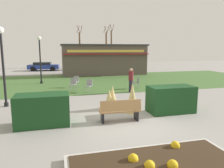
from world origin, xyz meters
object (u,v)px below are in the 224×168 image
Objects in this scene: tree_left_bg at (80,49)px; lamppost_mid at (2,57)px; cafe_chair_center at (89,85)px; lamppost_far at (40,54)px; tree_right_bg at (106,49)px; cafe_chair_east at (73,83)px; trash_bin at (174,100)px; cafe_chair_west at (76,81)px; parked_car_center_slot at (81,65)px; tree_center_bg at (111,47)px; parked_car_west_slot at (43,66)px; park_bench at (120,111)px; food_kiosk at (104,59)px; person_strolling at (131,80)px; cafe_chair_north at (137,82)px.

lamppost_mid is at bearing -104.94° from tree_left_bg.
cafe_chair_center is 0.13× the size of tree_left_bg.
tree_right_bg is at bearing 59.71° from lamppost_far.
cafe_chair_east is (3.76, 3.59, -2.06)m from lamppost_mid.
cafe_chair_center is at bearing -53.94° from lamppost_far.
cafe_chair_west is at bearing 119.09° from trash_bin.
parked_car_center_slot is 0.59× the size of tree_center_bg.
parked_car_west_slot is 0.63× the size of tree_right_bg.
lamppost_mid is at bearing 143.39° from park_bench.
lamppost_far is at bearing -112.06° from parked_car_center_slot.
tree_right_bg reaches higher than food_kiosk.
lamppost_far reaches higher than cafe_chair_center.
park_bench is at bearing -79.52° from cafe_chair_east.
park_bench is 12.16m from lamppost_far.
parked_car_west_slot is at bearing 92.35° from lamppost_far.
person_strolling is at bearing -68.77° from parked_car_west_slot.
parked_car_west_slot is (-0.49, 11.99, -1.94)m from lamppost_far.
tree_right_bg reaches higher than person_strolling.
park_bench is at bearing -101.79° from tree_right_bg.
parked_car_west_slot is (0.79, 19.52, -1.94)m from lamppost_mid.
tree_center_bg reaches higher than trash_bin.
lamppost_far is 8.72m from cafe_chair_north.
tree_center_bg is at bearing -0.28° from person_strolling.
cafe_chair_west is 2.30m from cafe_chair_center.
cafe_chair_north is at bearing -99.36° from tree_center_bg.
cafe_chair_east is at bearing -98.48° from parked_car_center_slot.
cafe_chair_west is at bearing -111.57° from tree_center_bg.
person_strolling is 0.25× the size of tree_right_bg.
tree_center_bg reaches higher than lamppost_mid.
lamppost_far is 0.95× the size of parked_car_center_slot.
tree_left_bg is (0.29, 4.57, 2.39)m from parked_car_center_slot.
parked_car_center_slot is at bearing 85.40° from cafe_chair_center.
tree_right_bg is (6.91, 19.21, 2.54)m from cafe_chair_west.
cafe_chair_west is at bearing 77.39° from cafe_chair_east.
trash_bin is 15.93m from food_kiosk.
tree_left_bg reaches higher than park_bench.
lamppost_mid is at bearing -150.48° from cafe_chair_center.
cafe_chair_east is at bearing -102.61° from cafe_chair_west.
parked_car_center_slot is (1.35, 16.81, 0.12)m from cafe_chair_center.
park_bench is 0.42× the size of lamppost_far.
parked_car_west_slot is at bearing 139.11° from food_kiosk.
parked_car_west_slot is 5.35m from parked_car_center_slot.
cafe_chair_east is 23.77m from tree_center_bg.
park_bench is 0.39× the size of parked_car_west_slot.
lamppost_mid is 9.35m from cafe_chair_north.
lamppost_far is 12.16m from parked_car_west_slot.
lamppost_mid is 0.94× the size of parked_car_west_slot.
parked_car_center_slot reaches higher than cafe_chair_east.
cafe_chair_center is (3.51, -4.82, -2.06)m from lamppost_far.
cafe_chair_north is (7.27, -4.35, -2.06)m from lamppost_far.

